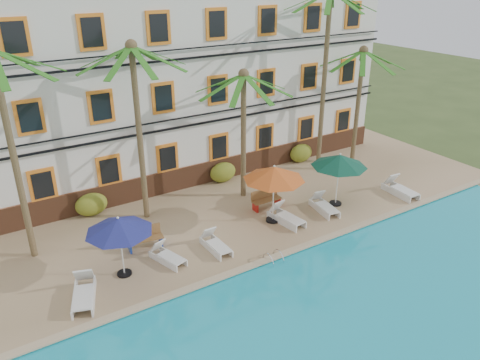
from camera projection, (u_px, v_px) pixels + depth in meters
ground at (271, 249)px, 19.84m from camera, size 100.00×100.00×0.00m
pool_deck at (213, 201)px, 23.65m from camera, size 30.00×12.00×0.25m
swimming_pool at (403, 352)px, 14.41m from camera, size 26.00×12.00×0.20m
pool_coping at (284, 254)px, 19.03m from camera, size 30.00×0.35×0.06m
hotel_building at (166, 80)px, 25.32m from camera, size 25.40×6.44×10.22m
palm_a at (8, 128)px, 16.77m from camera, size 4.63×4.63×8.42m
palm_b at (137, 109)px, 19.82m from camera, size 4.63×4.63×8.06m
palm_c at (243, 115)px, 22.26m from camera, size 4.63×4.63×6.46m
palm_d at (326, 60)px, 24.67m from camera, size 4.63×4.63×9.88m
palm_e at (360, 88)px, 26.42m from camera, size 4.63×4.63×6.81m
shrub_left at (91, 204)px, 21.87m from camera, size 1.50×0.90×1.10m
shrub_mid at (223, 172)px, 25.34m from camera, size 1.50×0.90×1.10m
shrub_right at (301, 153)px, 27.97m from camera, size 1.50×0.90×1.10m
umbrella_blue at (119, 225)px, 16.92m from camera, size 2.50×2.50×2.50m
umbrella_red at (274, 174)px, 20.60m from camera, size 2.79×2.79×2.78m
umbrella_green at (339, 161)px, 22.16m from camera, size 2.70×2.70×2.70m
lounger_a at (84, 293)px, 16.31m from camera, size 1.32×2.12×0.94m
lounger_b at (167, 256)px, 18.49m from camera, size 1.06×1.77×0.79m
lounger_c at (215, 244)px, 19.27m from camera, size 0.65×1.75×0.82m
lounger_d at (286, 216)px, 21.35m from camera, size 0.91×1.98×0.91m
lounger_e at (324, 206)px, 22.35m from camera, size 0.96×1.93×0.87m
lounger_f at (400, 189)px, 23.99m from camera, size 0.87×2.07×0.95m
bench_left at (144, 237)px, 19.36m from camera, size 1.55×0.67×0.93m
bench_right at (266, 199)px, 22.62m from camera, size 1.51×0.51×0.93m
pool_ladder at (273, 260)px, 18.68m from camera, size 0.54×0.74×0.74m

